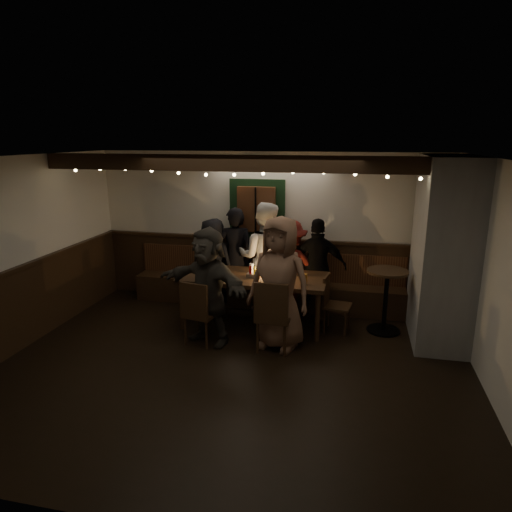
% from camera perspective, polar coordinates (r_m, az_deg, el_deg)
% --- Properties ---
extents(room, '(6.02, 5.01, 2.62)m').
position_cam_1_polar(room, '(6.71, 8.88, -0.70)').
color(room, black).
rests_on(room, ground).
extents(dining_table, '(2.21, 0.95, 0.96)m').
position_cam_1_polar(dining_table, '(6.94, -0.37, -3.04)').
color(dining_table, black).
rests_on(dining_table, ground).
extents(chair_near_left, '(0.50, 0.50, 0.93)m').
position_cam_1_polar(chair_near_left, '(6.38, -7.24, -6.67)').
color(chair_near_left, black).
rests_on(chair_near_left, ground).
extents(chair_near_right, '(0.47, 0.47, 1.01)m').
position_cam_1_polar(chair_near_right, '(6.11, 2.10, -7.09)').
color(chair_near_right, black).
rests_on(chair_near_right, ground).
extents(chair_end, '(0.44, 0.44, 0.86)m').
position_cam_1_polar(chair_end, '(6.90, 9.48, -5.45)').
color(chair_end, black).
rests_on(chair_end, ground).
extents(high_top, '(0.60, 0.60, 0.96)m').
position_cam_1_polar(high_top, '(7.00, 15.95, -4.47)').
color(high_top, black).
rests_on(high_top, ground).
extents(person_a, '(0.83, 0.65, 1.52)m').
position_cam_1_polar(person_a, '(7.80, -5.36, -0.82)').
color(person_a, black).
rests_on(person_a, ground).
extents(person_b, '(0.68, 0.50, 1.71)m').
position_cam_1_polar(person_b, '(7.73, -2.59, -0.15)').
color(person_b, black).
rests_on(person_b, ground).
extents(person_c, '(0.89, 0.70, 1.82)m').
position_cam_1_polar(person_c, '(7.52, 1.04, -0.15)').
color(person_c, silver).
rests_on(person_c, ground).
extents(person_d, '(1.14, 0.89, 1.55)m').
position_cam_1_polar(person_d, '(7.43, 4.17, -1.42)').
color(person_d, '#521310').
rests_on(person_d, ground).
extents(person_e, '(0.96, 0.47, 1.58)m').
position_cam_1_polar(person_e, '(7.45, 7.71, -1.36)').
color(person_e, black).
rests_on(person_e, ground).
extents(person_f, '(1.60, 1.08, 1.66)m').
position_cam_1_polar(person_f, '(6.38, -5.99, -3.71)').
color(person_f, '#332E28').
rests_on(person_f, ground).
extents(person_g, '(1.02, 0.81, 1.84)m').
position_cam_1_polar(person_g, '(6.18, 2.98, -3.42)').
color(person_g, brown).
rests_on(person_g, ground).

